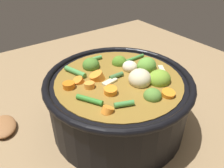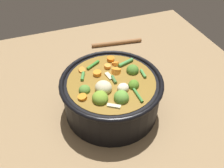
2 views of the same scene
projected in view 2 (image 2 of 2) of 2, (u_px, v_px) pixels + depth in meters
The scene contains 3 objects.
ground_plane at pixel (111, 109), 0.78m from camera, with size 1.10×1.10×0.00m, color #8C704C.
cooking_pot at pixel (111, 94), 0.74m from camera, with size 0.30×0.30×0.15m.
wooden_spoon at pixel (121, 52), 1.00m from camera, with size 0.22×0.18×0.02m.
Camera 2 is at (0.18, 0.49, 0.58)m, focal length 39.42 mm.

